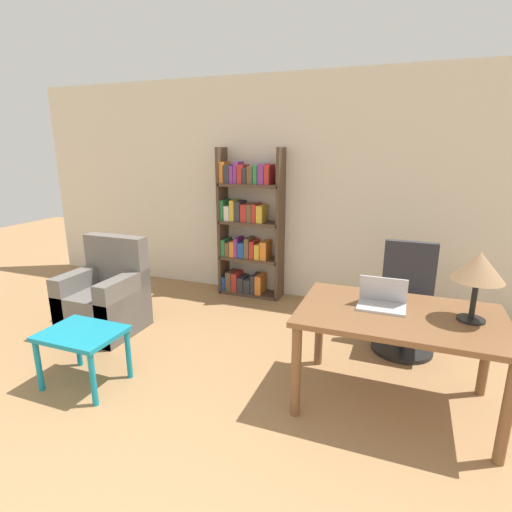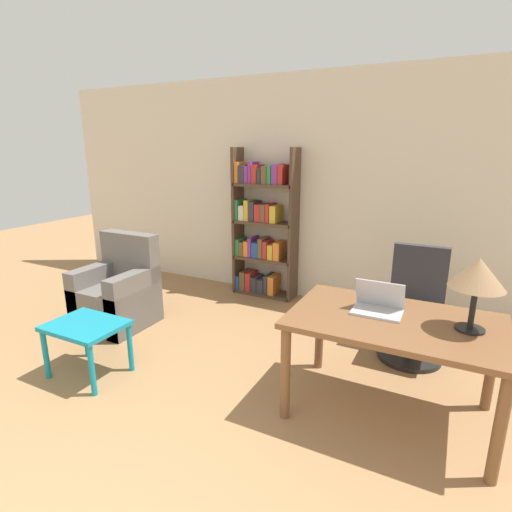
{
  "view_description": "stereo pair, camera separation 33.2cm",
  "coord_description": "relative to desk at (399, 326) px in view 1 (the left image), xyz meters",
  "views": [
    {
      "loc": [
        1.07,
        -0.23,
        1.86
      ],
      "look_at": [
        -0.07,
        2.76,
        0.99
      ],
      "focal_mm": 28.0,
      "sensor_mm": 36.0,
      "label": 1
    },
    {
      "loc": [
        1.38,
        -0.1,
        1.86
      ],
      "look_at": [
        -0.07,
        2.76,
        0.99
      ],
      "focal_mm": 28.0,
      "sensor_mm": 36.0,
      "label": 2
    }
  ],
  "objects": [
    {
      "name": "armchair",
      "position": [
        -2.86,
        0.26,
        -0.31
      ],
      "size": [
        0.7,
        0.68,
        0.97
      ],
      "color": "#66605B",
      "rests_on": "ground_plane"
    },
    {
      "name": "bookshelf",
      "position": [
        -1.89,
        1.78,
        0.22
      ],
      "size": [
        0.81,
        0.28,
        1.86
      ],
      "color": "#4C3828",
      "rests_on": "ground_plane"
    },
    {
      "name": "table_lamp",
      "position": [
        0.45,
        0.04,
        0.47
      ],
      "size": [
        0.33,
        0.33,
        0.48
      ],
      "color": "black",
      "rests_on": "desk"
    },
    {
      "name": "office_chair",
      "position": [
        0.05,
        0.97,
        -0.2
      ],
      "size": [
        0.56,
        0.56,
        1.01
      ],
      "color": "black",
      "rests_on": "ground_plane"
    },
    {
      "name": "wall_back",
      "position": [
        -1.09,
        1.97,
        0.71
      ],
      "size": [
        8.0,
        0.06,
        2.7
      ],
      "color": "beige",
      "rests_on": "ground_plane"
    },
    {
      "name": "side_table_blue",
      "position": [
        -2.33,
        -0.61,
        -0.25
      ],
      "size": [
        0.61,
        0.47,
        0.46
      ],
      "color": "teal",
      "rests_on": "ground_plane"
    },
    {
      "name": "laptop",
      "position": [
        -0.13,
        0.06,
        0.15
      ],
      "size": [
        0.34,
        0.23,
        0.23
      ],
      "color": "#B2B2B7",
      "rests_on": "desk"
    },
    {
      "name": "desk",
      "position": [
        0.0,
        0.0,
        0.0
      ],
      "size": [
        1.4,
        0.87,
        0.74
      ],
      "color": "brown",
      "rests_on": "ground_plane"
    }
  ]
}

